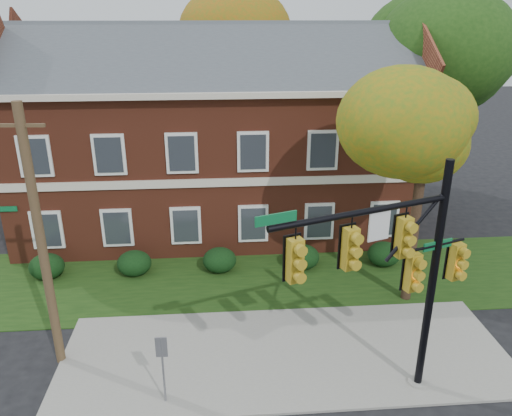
{
  "coord_description": "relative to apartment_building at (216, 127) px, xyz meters",
  "views": [
    {
      "loc": [
        -1.97,
        -11.87,
        10.12
      ],
      "look_at": [
        -0.77,
        3.0,
        4.26
      ],
      "focal_mm": 35.0,
      "sensor_mm": 36.0,
      "label": 1
    }
  ],
  "objects": [
    {
      "name": "ground",
      "position": [
        2.0,
        -11.95,
        -4.99
      ],
      "size": [
        120.0,
        120.0,
        0.0
      ],
      "primitive_type": "plane",
      "color": "black",
      "rests_on": "ground"
    },
    {
      "name": "sidewalk",
      "position": [
        2.0,
        -10.95,
        -4.95
      ],
      "size": [
        14.0,
        5.0,
        0.08
      ],
      "primitive_type": "cube",
      "color": "gray",
      "rests_on": "ground"
    },
    {
      "name": "grass_strip",
      "position": [
        2.0,
        -5.95,
        -4.97
      ],
      "size": [
        30.0,
        6.0,
        0.04
      ],
      "primitive_type": "cube",
      "color": "#193811",
      "rests_on": "ground"
    },
    {
      "name": "apartment_building",
      "position": [
        0.0,
        0.0,
        0.0
      ],
      "size": [
        18.8,
        8.8,
        9.74
      ],
      "color": "brown",
      "rests_on": "ground"
    },
    {
      "name": "hedge_far_left",
      "position": [
        -7.0,
        -5.25,
        -4.46
      ],
      "size": [
        1.4,
        1.26,
        1.05
      ],
      "primitive_type": "ellipsoid",
      "color": "black",
      "rests_on": "ground"
    },
    {
      "name": "hedge_left",
      "position": [
        -3.5,
        -5.25,
        -4.46
      ],
      "size": [
        1.4,
        1.26,
        1.05
      ],
      "primitive_type": "ellipsoid",
      "color": "black",
      "rests_on": "ground"
    },
    {
      "name": "hedge_center",
      "position": [
        0.0,
        -5.25,
        -4.46
      ],
      "size": [
        1.4,
        1.26,
        1.05
      ],
      "primitive_type": "ellipsoid",
      "color": "black",
      "rests_on": "ground"
    },
    {
      "name": "hedge_right",
      "position": [
        3.5,
        -5.25,
        -4.46
      ],
      "size": [
        1.4,
        1.26,
        1.05
      ],
      "primitive_type": "ellipsoid",
      "color": "black",
      "rests_on": "ground"
    },
    {
      "name": "hedge_far_right",
      "position": [
        7.0,
        -5.25,
        -4.46
      ],
      "size": [
        1.4,
        1.26,
        1.05
      ],
      "primitive_type": "ellipsoid",
      "color": "black",
      "rests_on": "ground"
    },
    {
      "name": "tree_near_right",
      "position": [
        7.22,
        -8.09,
        1.68
      ],
      "size": [
        4.5,
        4.25,
        8.58
      ],
      "color": "black",
      "rests_on": "ground"
    },
    {
      "name": "tree_right_rear",
      "position": [
        11.31,
        0.86,
        3.13
      ],
      "size": [
        6.3,
        5.95,
        10.62
      ],
      "color": "black",
      "rests_on": "ground"
    },
    {
      "name": "tree_far_rear",
      "position": [
        1.34,
        7.84,
        3.86
      ],
      "size": [
        6.84,
        6.46,
        11.52
      ],
      "color": "black",
      "rests_on": "ground"
    },
    {
      "name": "traffic_signal",
      "position": [
        4.49,
        -13.02,
        -0.75
      ],
      "size": [
        5.82,
        2.19,
        6.82
      ],
      "rotation": [
        0.0,
        0.0,
        0.34
      ],
      "color": "gray",
      "rests_on": "ground"
    },
    {
      "name": "utility_pole",
      "position": [
        -5.0,
        -10.64,
        -0.91
      ],
      "size": [
        1.25,
        0.29,
        8.03
      ],
      "rotation": [
        0.0,
        0.0,
        -0.07
      ],
      "color": "#4E3D24",
      "rests_on": "ground"
    },
    {
      "name": "sign_post",
      "position": [
        -1.59,
        -12.73,
        -3.51
      ],
      "size": [
        0.32,
        0.06,
        2.17
      ],
      "rotation": [
        0.0,
        0.0,
        -0.02
      ],
      "color": "slate",
      "rests_on": "ground"
    }
  ]
}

